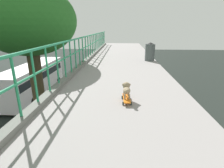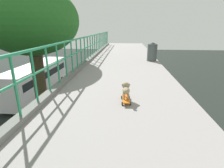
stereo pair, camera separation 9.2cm
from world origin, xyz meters
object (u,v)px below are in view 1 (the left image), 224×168
Objects in this scene: small_dog at (127,89)px; litter_bin at (150,51)px; toy_skateboard at (126,99)px; city_bus at (34,78)px.

litter_bin is (1.19, 4.80, 0.16)m from small_dog.
toy_skateboard is at bearing -103.75° from litter_bin.
litter_bin is at bearing 76.25° from toy_skateboard.
litter_bin reaches higher than city_bus.
city_bus is at bearing 139.37° from litter_bin.
small_dog is at bearing 92.30° from toy_skateboard.
litter_bin is (10.93, -9.38, 4.26)m from city_bus.
toy_skateboard is 5.03m from litter_bin.
toy_skateboard is 0.60× the size of litter_bin.
litter_bin reaches higher than toy_skateboard.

